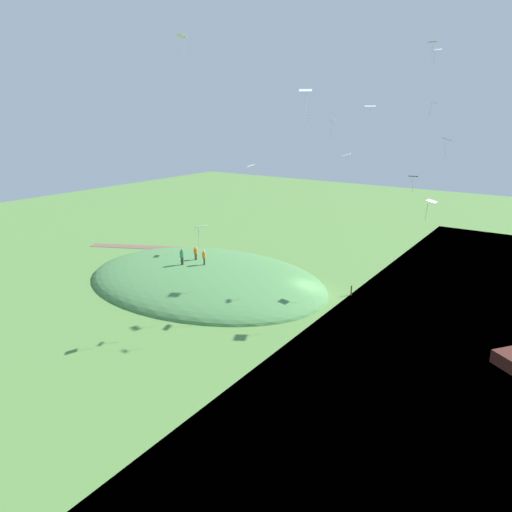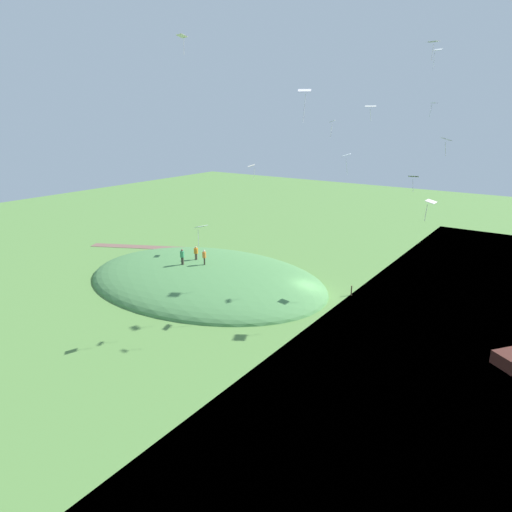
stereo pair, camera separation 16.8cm
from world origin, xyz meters
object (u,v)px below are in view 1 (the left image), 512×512
at_px(kite_4, 305,93).
at_px(kite_8, 433,43).
at_px(mooring_post, 351,290).
at_px(kite_5, 370,107).
at_px(kite_6, 251,166).
at_px(kite_9, 433,104).
at_px(kite_12, 201,228).
at_px(kite_3, 332,122).
at_px(person_on_hilltop, 196,252).
at_px(kite_2, 346,156).
at_px(kite_11, 182,37).
at_px(kite_7, 413,177).
at_px(kite_0, 437,52).
at_px(kite_10, 431,202).
at_px(person_with_child, 204,256).
at_px(person_walking_path, 182,255).
at_px(kite_1, 446,139).

distance_m(kite_4, kite_8, 21.23).
bearing_deg(mooring_post, kite_5, -82.49).
height_order(kite_6, kite_9, kite_9).
bearing_deg(kite_12, kite_3, -125.61).
xyz_separation_m(person_on_hilltop, kite_2, (-17.28, -1.08, 11.43)).
distance_m(kite_3, mooring_post, 17.82).
height_order(kite_3, kite_11, kite_11).
distance_m(kite_2, kite_7, 7.57).
bearing_deg(kite_4, kite_5, -79.60).
height_order(kite_0, kite_6, kite_0).
bearing_deg(kite_8, kite_10, 108.92).
relative_size(person_with_child, person_on_hilltop, 1.07).
distance_m(person_with_child, person_on_hilltop, 2.24).
height_order(person_walking_path, kite_3, kite_3).
relative_size(person_on_hilltop, person_walking_path, 0.89).
xyz_separation_m(kite_10, kite_12, (15.80, 6.10, -2.73)).
bearing_deg(kite_2, kite_3, 85.14).
xyz_separation_m(person_walking_path, kite_11, (-0.93, -0.49, 22.01)).
distance_m(kite_4, kite_12, 14.09).
relative_size(kite_3, kite_7, 0.91).
bearing_deg(kite_7, kite_0, 118.55).
xyz_separation_m(person_walking_path, kite_3, (-17.12, -0.57, 14.19)).
xyz_separation_m(kite_6, kite_10, (-24.18, 12.78, 0.02)).
bearing_deg(kite_0, kite_8, -70.68).
relative_size(kite_3, kite_4, 0.73).
bearing_deg(mooring_post, kite_0, 171.02).
bearing_deg(kite_6, kite_8, 179.43).
distance_m(kite_3, kite_4, 11.74).
height_order(person_with_child, kite_8, kite_8).
xyz_separation_m(kite_0, kite_4, (3.00, 16.20, -3.67)).
distance_m(person_on_hilltop, kite_1, 28.27).
distance_m(kite_5, kite_10, 16.51).
xyz_separation_m(person_with_child, kite_4, (-18.47, 11.77, 15.96)).
distance_m(kite_3, kite_7, 10.88).
bearing_deg(person_with_child, kite_3, -146.03).
xyz_separation_m(kite_1, kite_2, (7.47, 3.38, -1.48)).
height_order(person_on_hilltop, kite_11, kite_11).
distance_m(person_walking_path, kite_6, 13.80).
bearing_deg(person_on_hilltop, kite_8, 175.56).
height_order(kite_1, kite_3, kite_3).
height_order(person_walking_path, kite_9, kite_9).
relative_size(person_walking_path, kite_1, 1.12).
distance_m(kite_0, kite_7, 11.11).
relative_size(kite_6, kite_11, 0.97).
height_order(kite_7, mooring_post, kite_7).
bearing_deg(mooring_post, kite_1, 179.74).
relative_size(kite_1, kite_3, 1.15).
xyz_separation_m(kite_7, kite_9, (-0.53, -2.38, 6.58)).
height_order(kite_8, kite_9, kite_8).
distance_m(kite_0, kite_6, 24.35).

